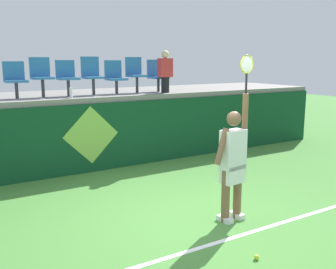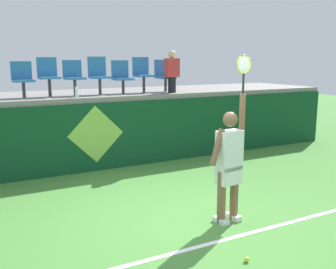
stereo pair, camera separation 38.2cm
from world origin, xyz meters
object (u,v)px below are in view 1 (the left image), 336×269
at_px(stadium_chair_4, 115,76).
at_px(spectator_0, 165,71).
at_px(stadium_chair_2, 67,76).
at_px(stadium_chair_6, 157,74).
at_px(water_bottle, 71,93).
at_px(tennis_player, 233,161).
at_px(stadium_chair_0, 15,78).
at_px(stadium_chair_3, 92,74).
at_px(stadium_chair_5, 135,73).
at_px(stadium_chair_1, 41,75).
at_px(tennis_ball, 256,257).

relative_size(stadium_chair_4, spectator_0, 0.77).
bearing_deg(stadium_chair_2, stadium_chair_6, 0.13).
bearing_deg(water_bottle, tennis_player, -72.79).
xyz_separation_m(tennis_player, stadium_chair_0, (-2.22, 4.47, 1.11)).
bearing_deg(stadium_chair_3, spectator_0, -13.53).
bearing_deg(stadium_chair_5, stadium_chair_1, -179.97).
bearing_deg(stadium_chair_5, tennis_player, -98.14).
xyz_separation_m(water_bottle, stadium_chair_1, (-0.46, 0.57, 0.37)).
bearing_deg(stadium_chair_3, stadium_chair_5, -0.14).
relative_size(tennis_ball, stadium_chair_1, 0.08).
height_order(water_bottle, spectator_0, spectator_0).
xyz_separation_m(stadium_chair_5, spectator_0, (0.61, -0.42, 0.04)).
xyz_separation_m(tennis_ball, stadium_chair_6, (1.80, 5.59, 2.04)).
relative_size(stadium_chair_0, stadium_chair_4, 0.98).
distance_m(stadium_chair_1, stadium_chair_2, 0.57).
bearing_deg(water_bottle, stadium_chair_2, 79.48).
relative_size(tennis_ball, stadium_chair_4, 0.08).
xyz_separation_m(water_bottle, stadium_chair_2, (0.11, 0.57, 0.34)).
height_order(tennis_player, stadium_chair_3, tennis_player).
bearing_deg(tennis_player, tennis_ball, -115.98).
bearing_deg(stadium_chair_5, stadium_chair_6, 0.04).
height_order(stadium_chair_1, stadium_chair_2, stadium_chair_1).
height_order(stadium_chair_1, stadium_chair_6, stadium_chair_1).
relative_size(stadium_chair_4, stadium_chair_5, 0.91).
bearing_deg(stadium_chair_6, stadium_chair_3, 179.93).
bearing_deg(tennis_ball, stadium_chair_6, 72.17).
distance_m(tennis_ball, stadium_chair_5, 6.09).
distance_m(water_bottle, spectator_0, 2.50).
xyz_separation_m(tennis_player, stadium_chair_1, (-1.67, 4.47, 1.17)).
bearing_deg(tennis_ball, stadium_chair_5, 78.04).
xyz_separation_m(stadium_chair_2, spectator_0, (2.36, -0.42, 0.08)).
relative_size(tennis_player, stadium_chair_4, 3.16).
distance_m(water_bottle, stadium_chair_5, 1.97).
relative_size(tennis_player, stadium_chair_1, 2.91).
bearing_deg(spectator_0, stadium_chair_2, 169.99).
xyz_separation_m(stadium_chair_4, stadium_chair_5, (0.56, -0.00, 0.06)).
height_order(water_bottle, stadium_chair_2, stadium_chair_2).
height_order(stadium_chair_0, stadium_chair_3, stadium_chair_3).
distance_m(stadium_chair_3, spectator_0, 1.81).
height_order(stadium_chair_4, spectator_0, spectator_0).
distance_m(stadium_chair_4, stadium_chair_6, 1.17).
relative_size(stadium_chair_0, stadium_chair_1, 0.90).
height_order(tennis_ball, stadium_chair_4, stadium_chair_4).
relative_size(stadium_chair_1, stadium_chair_4, 1.09).
relative_size(stadium_chair_6, spectator_0, 0.79).
height_order(stadium_chair_4, stadium_chair_5, stadium_chair_5).
height_order(tennis_player, spectator_0, spectator_0).
height_order(stadium_chair_2, stadium_chair_3, stadium_chair_3).
bearing_deg(stadium_chair_3, tennis_ball, -90.40).
xyz_separation_m(stadium_chair_0, stadium_chair_4, (2.31, 0.00, -0.00)).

